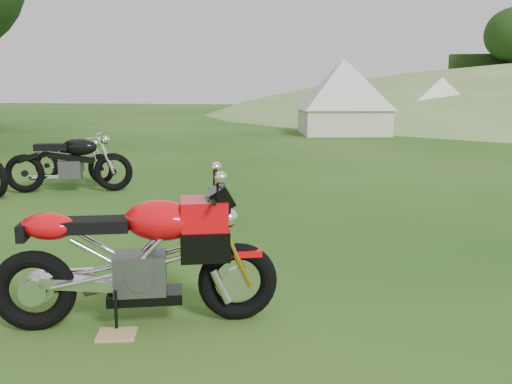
% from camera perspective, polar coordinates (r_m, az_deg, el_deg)
% --- Properties ---
extents(ground, '(120.00, 120.00, 0.00)m').
position_cam_1_polar(ground, '(5.93, -3.77, -7.58)').
color(ground, '#13400D').
rests_on(ground, ground).
extents(sport_motorcycle, '(2.12, 1.21, 1.24)m').
position_cam_1_polar(sport_motorcycle, '(4.48, -11.83, -5.43)').
color(sport_motorcycle, red).
rests_on(sport_motorcycle, ground).
extents(plywood_board, '(0.34, 0.30, 0.02)m').
position_cam_1_polar(plywood_board, '(4.50, -13.76, -13.67)').
color(plywood_board, tan).
rests_on(plywood_board, ground).
extents(vintage_moto_b, '(2.17, 1.19, 1.12)m').
position_cam_1_polar(vintage_moto_b, '(10.61, -18.22, 2.99)').
color(vintage_moto_b, black).
rests_on(vintage_moto_b, ground).
extents(vintage_moto_c, '(1.84, 0.65, 0.95)m').
position_cam_1_polar(vintage_moto_c, '(11.79, -17.83, 3.26)').
color(vintage_moto_c, black).
rests_on(vintage_moto_c, ground).
extents(tent_left, '(4.03, 4.03, 2.85)m').
position_cam_1_polar(tent_left, '(23.56, 8.72, 9.23)').
color(tent_left, silver).
rests_on(tent_left, ground).
extents(tent_mid, '(2.97, 2.97, 2.45)m').
position_cam_1_polar(tent_mid, '(28.00, 18.02, 8.59)').
color(tent_mid, white).
rests_on(tent_mid, ground).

